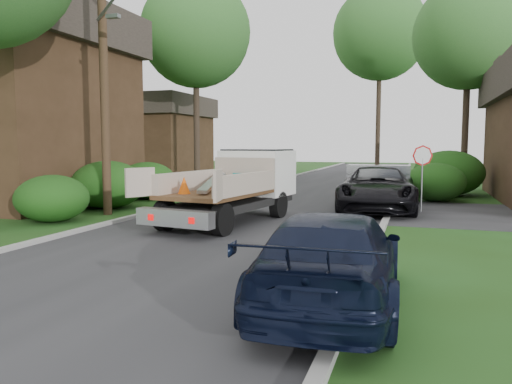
{
  "coord_description": "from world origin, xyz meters",
  "views": [
    {
      "loc": [
        5.04,
        -10.22,
        2.52
      ],
      "look_at": [
        0.81,
        2.8,
        1.2
      ],
      "focal_mm": 35.0,
      "sensor_mm": 36.0,
      "label": 1
    }
  ],
  "objects_px": {
    "black_pickup": "(377,188)",
    "house_left_far": "(150,137)",
    "tree_right_far": "(469,35)",
    "tree_center_far": "(380,33)",
    "tree_left_far": "(196,33)",
    "house_left_near": "(2,103)",
    "flatbed_truck": "(242,181)",
    "stop_sign": "(422,164)",
    "navy_suv": "(332,258)",
    "utility_pole": "(104,68)",
    "tree_left_back": "(56,25)"
  },
  "relations": [
    {
      "from": "black_pickup",
      "to": "house_left_far",
      "type": "bearing_deg",
      "value": 139.9
    },
    {
      "from": "tree_right_far",
      "to": "tree_center_far",
      "type": "bearing_deg",
      "value": 118.81
    },
    {
      "from": "tree_left_far",
      "to": "black_pickup",
      "type": "relative_size",
      "value": 2.02
    },
    {
      "from": "house_left_near",
      "to": "flatbed_truck",
      "type": "bearing_deg",
      "value": -7.86
    },
    {
      "from": "tree_center_far",
      "to": "stop_sign",
      "type": "bearing_deg",
      "value": -81.34
    },
    {
      "from": "house_left_near",
      "to": "house_left_far",
      "type": "height_order",
      "value": "house_left_near"
    },
    {
      "from": "house_left_near",
      "to": "house_left_far",
      "type": "distance_m",
      "value": 15.12
    },
    {
      "from": "house_left_near",
      "to": "navy_suv",
      "type": "bearing_deg",
      "value": -31.19
    },
    {
      "from": "tree_right_far",
      "to": "tree_center_far",
      "type": "xyz_separation_m",
      "value": [
        -5.5,
        10.0,
        2.5
      ]
    },
    {
      "from": "tree_center_far",
      "to": "utility_pole",
      "type": "bearing_deg",
      "value": -106.65
    },
    {
      "from": "tree_left_back",
      "to": "tree_left_far",
      "type": "bearing_deg",
      "value": 31.61
    },
    {
      "from": "stop_sign",
      "to": "tree_left_back",
      "type": "height_order",
      "value": "tree_left_back"
    },
    {
      "from": "tree_left_far",
      "to": "navy_suv",
      "type": "distance_m",
      "value": 24.05
    },
    {
      "from": "flatbed_truck",
      "to": "navy_suv",
      "type": "distance_m",
      "value": 9.09
    },
    {
      "from": "tree_center_far",
      "to": "black_pickup",
      "type": "height_order",
      "value": "tree_center_far"
    },
    {
      "from": "house_left_far",
      "to": "tree_right_far",
      "type": "height_order",
      "value": "tree_right_far"
    },
    {
      "from": "tree_right_far",
      "to": "tree_left_back",
      "type": "height_order",
      "value": "tree_left_back"
    },
    {
      "from": "house_left_far",
      "to": "tree_right_far",
      "type": "distance_m",
      "value": 21.78
    },
    {
      "from": "flatbed_truck",
      "to": "black_pickup",
      "type": "xyz_separation_m",
      "value": [
        4.12,
        3.78,
        -0.43
      ]
    },
    {
      "from": "stop_sign",
      "to": "flatbed_truck",
      "type": "bearing_deg",
      "value": -147.95
    },
    {
      "from": "tree_right_far",
      "to": "flatbed_truck",
      "type": "height_order",
      "value": "tree_right_far"
    },
    {
      "from": "stop_sign",
      "to": "utility_pole",
      "type": "relative_size",
      "value": 0.25
    },
    {
      "from": "tree_left_far",
      "to": "black_pickup",
      "type": "xyz_separation_m",
      "value": [
        11.1,
        -7.8,
        -8.14
      ]
    },
    {
      "from": "tree_left_back",
      "to": "tree_center_far",
      "type": "distance_m",
      "value": 23.43
    },
    {
      "from": "tree_left_far",
      "to": "black_pickup",
      "type": "distance_m",
      "value": 15.82
    },
    {
      "from": "house_left_far",
      "to": "tree_left_far",
      "type": "bearing_deg",
      "value": -39.81
    },
    {
      "from": "stop_sign",
      "to": "utility_pole",
      "type": "bearing_deg",
      "value": -159.38
    },
    {
      "from": "tree_center_far",
      "to": "navy_suv",
      "type": "distance_m",
      "value": 34.19
    },
    {
      "from": "tree_right_far",
      "to": "utility_pole",
      "type": "bearing_deg",
      "value": -130.84
    },
    {
      "from": "flatbed_truck",
      "to": "house_left_near",
      "type": "bearing_deg",
      "value": -179.44
    },
    {
      "from": "tree_center_far",
      "to": "flatbed_truck",
      "type": "distance_m",
      "value": 26.55
    },
    {
      "from": "utility_pole",
      "to": "navy_suv",
      "type": "relative_size",
      "value": 1.97
    },
    {
      "from": "house_left_far",
      "to": "tree_center_far",
      "type": "relative_size",
      "value": 0.52
    },
    {
      "from": "house_left_near",
      "to": "black_pickup",
      "type": "bearing_deg",
      "value": 8.02
    },
    {
      "from": "stop_sign",
      "to": "navy_suv",
      "type": "height_order",
      "value": "stop_sign"
    },
    {
      "from": "stop_sign",
      "to": "house_left_far",
      "type": "xyz_separation_m",
      "value": [
        -18.7,
        13.0,
        1.27
      ]
    },
    {
      "from": "tree_left_far",
      "to": "tree_center_far",
      "type": "xyz_separation_m",
      "value": [
        9.5,
        13.0,
        2.0
      ]
    },
    {
      "from": "tree_center_far",
      "to": "flatbed_truck",
      "type": "xyz_separation_m",
      "value": [
        -2.52,
        -24.58,
        -9.71
      ]
    },
    {
      "from": "tree_right_far",
      "to": "navy_suv",
      "type": "height_order",
      "value": "tree_right_far"
    },
    {
      "from": "tree_center_far",
      "to": "navy_suv",
      "type": "height_order",
      "value": "tree_center_far"
    },
    {
      "from": "utility_pole",
      "to": "flatbed_truck",
      "type": "xyz_separation_m",
      "value": [
        4.96,
        0.43,
        -3.9
      ]
    },
    {
      "from": "tree_left_far",
      "to": "tree_left_back",
      "type": "xyz_separation_m",
      "value": [
        -6.5,
        -4.0,
        -0.0
      ]
    },
    {
      "from": "stop_sign",
      "to": "house_left_near",
      "type": "height_order",
      "value": "house_left_near"
    },
    {
      "from": "house_left_near",
      "to": "tree_left_far",
      "type": "bearing_deg",
      "value": 65.77
    },
    {
      "from": "house_left_far",
      "to": "flatbed_truck",
      "type": "xyz_separation_m",
      "value": [
        12.98,
        -16.58,
        -1.78
      ]
    },
    {
      "from": "tree_left_back",
      "to": "black_pickup",
      "type": "relative_size",
      "value": 1.99
    },
    {
      "from": "tree_left_far",
      "to": "flatbed_truck",
      "type": "xyz_separation_m",
      "value": [
        6.98,
        -11.58,
        -7.71
      ]
    },
    {
      "from": "tree_center_far",
      "to": "tree_left_far",
      "type": "bearing_deg",
      "value": -126.16
    },
    {
      "from": "utility_pole",
      "to": "black_pickup",
      "type": "xyz_separation_m",
      "value": [
        9.08,
        4.22,
        -4.33
      ]
    },
    {
      "from": "house_left_near",
      "to": "tree_right_far",
      "type": "bearing_deg",
      "value": 33.69
    }
  ]
}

